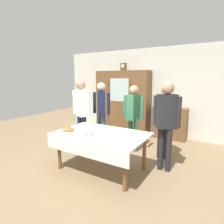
{
  "coord_description": "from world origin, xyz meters",
  "views": [
    {
      "loc": [
        1.93,
        -2.99,
        1.78
      ],
      "look_at": [
        0.0,
        0.2,
        1.09
      ],
      "focal_mm": 29.41,
      "sensor_mm": 36.0,
      "label": 1
    }
  ],
  "objects_px": {
    "bread_basket": "(68,129)",
    "wall_cabinet": "(122,102)",
    "tea_cup_near_right": "(126,141)",
    "dining_table": "(100,138)",
    "spoon_mid_right": "(138,139)",
    "bookshelf_low": "(169,123)",
    "spoon_mid_left": "(90,128)",
    "tea_cup_back_edge": "(101,131)",
    "person_behind_table_right": "(164,116)",
    "tea_cup_near_left": "(90,129)",
    "spoon_back_edge": "(77,128)",
    "person_beside_shelf": "(133,112)",
    "tea_cup_far_right": "(116,130)",
    "mantel_clock": "(124,67)",
    "book_stack": "(170,106)",
    "person_by_cabinet": "(81,107)",
    "tea_cup_mid_right": "(112,138)",
    "person_near_right_end": "(101,108)",
    "person_behind_table_left": "(166,118)",
    "tea_cup_front_edge": "(124,136)",
    "pastry_plate": "(89,135)"
  },
  "relations": [
    {
      "from": "tea_cup_near_right",
      "to": "tea_cup_near_left",
      "type": "bearing_deg",
      "value": 163.77
    },
    {
      "from": "tea_cup_near_left",
      "to": "tea_cup_mid_right",
      "type": "distance_m",
      "value": 0.71
    },
    {
      "from": "bookshelf_low",
      "to": "pastry_plate",
      "type": "xyz_separation_m",
      "value": [
        -0.74,
        -2.87,
        0.28
      ]
    },
    {
      "from": "spoon_mid_left",
      "to": "spoon_back_edge",
      "type": "bearing_deg",
      "value": -153.55
    },
    {
      "from": "mantel_clock",
      "to": "pastry_plate",
      "type": "distance_m",
      "value": 3.23
    },
    {
      "from": "mantel_clock",
      "to": "tea_cup_front_edge",
      "type": "bearing_deg",
      "value": -61.81
    },
    {
      "from": "bread_basket",
      "to": "wall_cabinet",
      "type": "bearing_deg",
      "value": 95.29
    },
    {
      "from": "spoon_mid_right",
      "to": "person_by_cabinet",
      "type": "bearing_deg",
      "value": 161.97
    },
    {
      "from": "book_stack",
      "to": "tea_cup_back_edge",
      "type": "bearing_deg",
      "value": -105.27
    },
    {
      "from": "spoon_mid_left",
      "to": "person_near_right_end",
      "type": "height_order",
      "value": "person_near_right_end"
    },
    {
      "from": "spoon_mid_left",
      "to": "tea_cup_front_edge",
      "type": "bearing_deg",
      "value": -12.55
    },
    {
      "from": "dining_table",
      "to": "tea_cup_near_left",
      "type": "distance_m",
      "value": 0.32
    },
    {
      "from": "pastry_plate",
      "to": "spoon_mid_right",
      "type": "height_order",
      "value": "pastry_plate"
    },
    {
      "from": "tea_cup_far_right",
      "to": "spoon_mid_right",
      "type": "bearing_deg",
      "value": -20.88
    },
    {
      "from": "tea_cup_front_edge",
      "to": "dining_table",
      "type": "bearing_deg",
      "value": -179.57
    },
    {
      "from": "person_beside_shelf",
      "to": "tea_cup_far_right",
      "type": "bearing_deg",
      "value": -86.11
    },
    {
      "from": "mantel_clock",
      "to": "book_stack",
      "type": "bearing_deg",
      "value": 1.93
    },
    {
      "from": "tea_cup_near_left",
      "to": "spoon_back_edge",
      "type": "height_order",
      "value": "tea_cup_near_left"
    },
    {
      "from": "bread_basket",
      "to": "tea_cup_near_right",
      "type": "bearing_deg",
      "value": -1.1
    },
    {
      "from": "pastry_plate",
      "to": "bookshelf_low",
      "type": "bearing_deg",
      "value": 75.6
    },
    {
      "from": "spoon_mid_right",
      "to": "person_near_right_end",
      "type": "bearing_deg",
      "value": 144.63
    },
    {
      "from": "wall_cabinet",
      "to": "tea_cup_near_left",
      "type": "xyz_separation_m",
      "value": [
        0.61,
        -2.53,
        -0.24
      ]
    },
    {
      "from": "person_behind_table_right",
      "to": "person_by_cabinet",
      "type": "bearing_deg",
      "value": -164.52
    },
    {
      "from": "tea_cup_far_right",
      "to": "bookshelf_low",
      "type": "bearing_deg",
      "value": 79.07
    },
    {
      "from": "book_stack",
      "to": "tea_cup_front_edge",
      "type": "relative_size",
      "value": 1.6
    },
    {
      "from": "tea_cup_near_left",
      "to": "spoon_back_edge",
      "type": "distance_m",
      "value": 0.38
    },
    {
      "from": "tea_cup_near_right",
      "to": "wall_cabinet",
      "type": "bearing_deg",
      "value": 118.97
    },
    {
      "from": "mantel_clock",
      "to": "bookshelf_low",
      "type": "bearing_deg",
      "value": 1.93
    },
    {
      "from": "spoon_back_edge",
      "to": "person_near_right_end",
      "type": "relative_size",
      "value": 0.07
    },
    {
      "from": "bookshelf_low",
      "to": "spoon_mid_left",
      "type": "bearing_deg",
      "value": -113.65
    },
    {
      "from": "mantel_clock",
      "to": "person_near_right_end",
      "type": "xyz_separation_m",
      "value": [
        0.12,
        -1.45,
        -1.12
      ]
    },
    {
      "from": "tea_cup_mid_right",
      "to": "tea_cup_back_edge",
      "type": "bearing_deg",
      "value": 146.65
    },
    {
      "from": "dining_table",
      "to": "tea_cup_back_edge",
      "type": "height_order",
      "value": "tea_cup_back_edge"
    },
    {
      "from": "bookshelf_low",
      "to": "person_by_cabinet",
      "type": "height_order",
      "value": "person_by_cabinet"
    },
    {
      "from": "spoon_mid_left",
      "to": "person_by_cabinet",
      "type": "height_order",
      "value": "person_by_cabinet"
    },
    {
      "from": "tea_cup_near_right",
      "to": "person_behind_table_right",
      "type": "relative_size",
      "value": 0.08
    },
    {
      "from": "tea_cup_near_right",
      "to": "person_behind_table_right",
      "type": "xyz_separation_m",
      "value": [
        0.23,
        1.39,
        0.21
      ]
    },
    {
      "from": "book_stack",
      "to": "spoon_back_edge",
      "type": "height_order",
      "value": "book_stack"
    },
    {
      "from": "spoon_mid_left",
      "to": "spoon_mid_right",
      "type": "distance_m",
      "value": 1.17
    },
    {
      "from": "dining_table",
      "to": "spoon_mid_right",
      "type": "xyz_separation_m",
      "value": [
        0.75,
        0.08,
        0.09
      ]
    },
    {
      "from": "tea_cup_front_edge",
      "to": "tea_cup_near_right",
      "type": "height_order",
      "value": "same"
    },
    {
      "from": "tea_cup_front_edge",
      "to": "tea_cup_far_right",
      "type": "distance_m",
      "value": 0.43
    },
    {
      "from": "wall_cabinet",
      "to": "person_behind_table_left",
      "type": "xyz_separation_m",
      "value": [
        1.97,
        -1.95,
        0.04
      ]
    },
    {
      "from": "tea_cup_front_edge",
      "to": "bread_basket",
      "type": "xyz_separation_m",
      "value": [
        -1.16,
        -0.2,
        0.01
      ]
    },
    {
      "from": "spoon_mid_left",
      "to": "person_behind_table_right",
      "type": "xyz_separation_m",
      "value": [
        1.3,
        0.96,
        0.23
      ]
    },
    {
      "from": "spoon_back_edge",
      "to": "person_behind_table_right",
      "type": "height_order",
      "value": "person_behind_table_right"
    },
    {
      "from": "person_behind_table_left",
      "to": "mantel_clock",
      "type": "bearing_deg",
      "value": 134.84
    },
    {
      "from": "tea_cup_back_edge",
      "to": "spoon_mid_right",
      "type": "bearing_deg",
      "value": -0.85
    },
    {
      "from": "spoon_mid_left",
      "to": "person_beside_shelf",
      "type": "bearing_deg",
      "value": 61.39
    },
    {
      "from": "dining_table",
      "to": "spoon_back_edge",
      "type": "distance_m",
      "value": 0.68
    }
  ]
}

